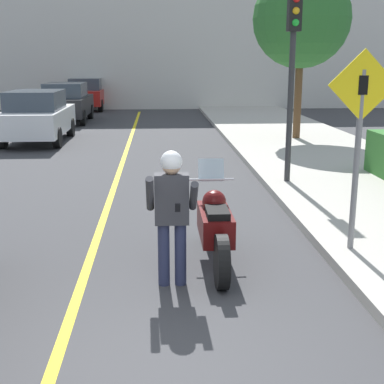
# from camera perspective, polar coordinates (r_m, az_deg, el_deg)

# --- Properties ---
(ground_plane) EXTENTS (80.00, 80.00, 0.00)m
(ground_plane) POSITION_cam_1_polar(r_m,az_deg,el_deg) (4.84, -7.75, -19.45)
(ground_plane) COLOR #38383A
(road_center_line) EXTENTS (0.12, 36.00, 0.01)m
(road_center_line) POSITION_cam_1_polar(r_m,az_deg,el_deg) (10.42, -8.80, -0.94)
(road_center_line) COLOR yellow
(road_center_line) RESTS_ON ground
(building_backdrop) EXTENTS (28.00, 1.20, 8.77)m
(building_backdrop) POSITION_cam_1_polar(r_m,az_deg,el_deg) (30.08, -4.51, 17.23)
(building_backdrop) COLOR beige
(building_backdrop) RESTS_ON ground
(motorcycle) EXTENTS (0.62, 2.19, 1.32)m
(motorcycle) POSITION_cam_1_polar(r_m,az_deg,el_deg) (7.04, 2.47, -3.75)
(motorcycle) COLOR black
(motorcycle) RESTS_ON ground
(person_biker) EXTENTS (0.59, 0.46, 1.64)m
(person_biker) POSITION_cam_1_polar(r_m,az_deg,el_deg) (6.25, -2.18, -1.44)
(person_biker) COLOR #282D4C
(person_biker) RESTS_ON ground
(crossing_sign) EXTENTS (0.91, 0.08, 2.64)m
(crossing_sign) POSITION_cam_1_polar(r_m,az_deg,el_deg) (7.29, 17.39, 6.11)
(crossing_sign) COLOR slate
(crossing_sign) RESTS_ON sidewalk_curb
(traffic_light) EXTENTS (0.26, 0.30, 3.80)m
(traffic_light) POSITION_cam_1_polar(r_m,az_deg,el_deg) (11.22, 10.70, 14.43)
(traffic_light) COLOR #2D2D30
(traffic_light) RESTS_ON sidewalk_curb
(street_tree) EXTENTS (3.06, 3.06, 5.27)m
(street_tree) POSITION_cam_1_polar(r_m,az_deg,el_deg) (17.82, 11.61, 17.64)
(street_tree) COLOR brown
(street_tree) RESTS_ON sidewalk_curb
(parked_car_white) EXTENTS (1.88, 4.20, 1.68)m
(parked_car_white) POSITION_cam_1_polar(r_m,az_deg,el_deg) (18.28, -16.16, 7.78)
(parked_car_white) COLOR black
(parked_car_white) RESTS_ON ground
(parked_car_black) EXTENTS (1.88, 4.20, 1.68)m
(parked_car_black) POSITION_cam_1_polar(r_m,az_deg,el_deg) (23.93, -13.23, 9.30)
(parked_car_black) COLOR black
(parked_car_black) RESTS_ON ground
(parked_car_red) EXTENTS (1.88, 4.20, 1.68)m
(parked_car_red) POSITION_cam_1_polar(r_m,az_deg,el_deg) (29.70, -11.13, 10.25)
(parked_car_red) COLOR black
(parked_car_red) RESTS_ON ground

